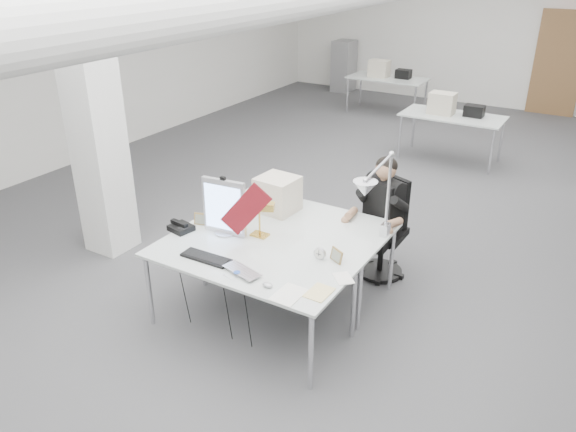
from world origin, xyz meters
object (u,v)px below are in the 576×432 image
seated_person (384,199)px  desk_main (248,260)px  office_chair (383,230)px  architect_lamp (378,199)px  desk_phone (181,228)px  beige_monitor (278,194)px  bankers_lamp (259,219)px  monitor (224,207)px  laptop (237,274)px

seated_person → desk_main: bearing=-90.7°
office_chair → seated_person: seated_person is taller
office_chair → architect_lamp: bearing=-52.0°
desk_phone → beige_monitor: size_ratio=0.55×
architect_lamp → seated_person: bearing=87.7°
desk_main → bankers_lamp: size_ratio=5.11×
office_chair → beige_monitor: bearing=-126.5°
monitor → office_chair: bearing=43.4°
laptop → architect_lamp: architect_lamp is taller
laptop → seated_person: bearing=87.5°
architect_lamp → office_chair: bearing=86.7°
desk_phone → laptop: bearing=-11.6°
bankers_lamp → desk_main: bearing=-93.6°
desk_phone → architect_lamp: (1.70, 0.65, 0.44)m
architect_lamp → desk_phone: bearing=-178.2°
office_chair → bankers_lamp: bankers_lamp is taller
office_chair → seated_person: (0.00, -0.05, 0.37)m
office_chair → desk_phone: size_ratio=5.13×
seated_person → laptop: 1.85m
desk_main → architect_lamp: 1.24m
monitor → desk_phone: monitor is taller
desk_main → bankers_lamp: bearing=110.2°
beige_monitor → seated_person: bearing=33.0°
office_chair → desk_phone: (-1.48, -1.42, 0.25)m
seated_person → beige_monitor: seated_person is taller
desk_phone → seated_person: bearing=54.1°
bankers_lamp → architect_lamp: architect_lamp is taller
architect_lamp → beige_monitor: bearing=150.6°
monitor → beige_monitor: (0.15, 0.69, -0.09)m
seated_person → bankers_lamp: seated_person is taller
office_chair → seated_person: size_ratio=1.26×
bankers_lamp → desk_phone: 0.77m
monitor → laptop: 0.82m
monitor → bankers_lamp: (0.30, 0.12, -0.09)m
seated_person → monitor: seated_person is taller
office_chair → laptop: 1.91m
bankers_lamp → beige_monitor: bearing=81.6°
monitor → architect_lamp: bearing=14.4°
bankers_lamp → desk_phone: (-0.70, -0.29, -0.15)m
desk_main → desk_phone: (-0.85, 0.11, 0.04)m
desk_main → office_chair: (0.63, 1.54, -0.21)m
laptop → beige_monitor: bearing=121.9°
beige_monitor → monitor: bearing=-98.1°
bankers_lamp → architect_lamp: 1.10m
office_chair → beige_monitor: beige_monitor is taller
desk_phone → architect_lamp: bearing=32.0°
office_chair → laptop: bearing=-84.6°
office_chair → beige_monitor: size_ratio=2.81×
desk_main → seated_person: (0.63, 1.49, 0.16)m
laptop → bankers_lamp: (-0.23, 0.69, 0.16)m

